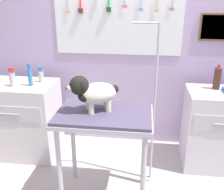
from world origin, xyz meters
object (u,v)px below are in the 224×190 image
Objects in this scene: grooming_table at (104,123)px; counter_left at (24,119)px; grooming_arm at (153,114)px; cabinet_right at (216,129)px; soda_bottle at (217,78)px; shampoo_bottle at (12,78)px; dog at (92,92)px.

grooming_table is 1.31m from counter_left.
grooming_table and counter_left have the same top height.
grooming_arm reaches higher than cabinet_right.
cabinet_right is at bearing 30.47° from grooming_table.
cabinet_right is 0.58m from soda_bottle.
shampoo_bottle is 2.24m from soda_bottle.
grooming_table is at bearing -30.35° from counter_left.
grooming_arm is at bearing -12.28° from counter_left.
shampoo_bottle reaches higher than counter_left.
soda_bottle reaches higher than grooming_table.
cabinet_right is at bearing 3.21° from shampoo_bottle.
counter_left is at bearing 167.72° from grooming_arm.
dog is 2.10× the size of shampoo_bottle.
grooming_arm is 7.73× the size of shampoo_bottle.
dog reaches higher than grooming_table.
soda_bottle reaches higher than counter_left.
grooming_table is 1.38m from cabinet_right.
shampoo_bottle is at bearing -176.79° from cabinet_right.
counter_left reaches higher than cabinet_right.
soda_bottle is (1.12, 0.77, 0.23)m from grooming_table.
dog is (-0.10, 0.00, 0.29)m from grooming_table.
counter_left is (-0.99, 0.64, -0.63)m from dog.
counter_left is 2.28m from soda_bottle.
cabinet_right is at bearing -68.78° from soda_bottle.
grooming_table is 1.01× the size of cabinet_right.
cabinet_right is (0.72, 0.37, -0.32)m from grooming_arm.
shampoo_bottle reaches higher than grooming_table.
grooming_table is 0.55× the size of grooming_arm.
soda_bottle reaches higher than shampoo_bottle.
dog is at bearing -28.37° from shampoo_bottle.
soda_bottle is at bearing 34.41° from grooming_arm.
soda_bottle is (0.68, 0.47, 0.25)m from grooming_arm.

